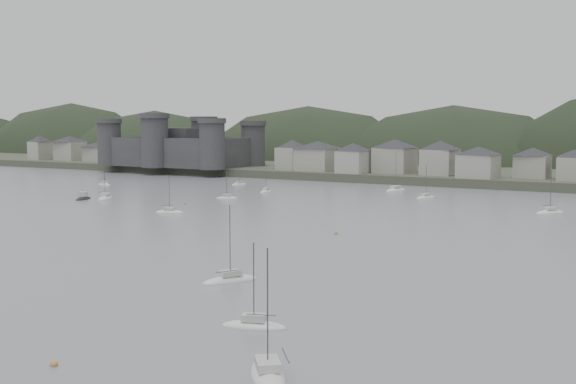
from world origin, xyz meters
The scene contains 6 objects.
far_shore_land centered at (0.00, 295.00, 1.50)m, with size 900.00×250.00×3.00m, color #383D2D.
forested_ridge centered at (4.83, 269.40, -11.28)m, with size 851.55×103.94×102.57m.
castle centered at (-120.00, 179.80, 10.96)m, with size 66.00×43.00×20.00m.
moored_fleet centered at (-18.17, 66.41, 0.18)m, with size 220.07×179.02×13.66m.
motor_launch_far centered at (-70.19, 80.31, 0.30)m, with size 5.05×7.68×3.74m.
mooring_buoys centered at (-2.25, 45.21, 0.15)m, with size 135.24×128.82×0.70m.
Camera 1 is at (83.83, -58.76, 20.88)m, focal length 45.35 mm.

